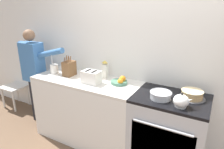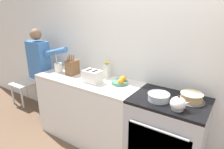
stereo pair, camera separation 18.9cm
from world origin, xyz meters
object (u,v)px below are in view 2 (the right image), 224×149
at_px(mixing_bowl, 159,97).
at_px(toaster, 92,76).
at_px(fruit_bowl, 120,82).
at_px(stove_range, 166,136).
at_px(dining_chair, 27,79).
at_px(tea_kettle, 178,104).
at_px(person_baker, 40,68).
at_px(knife_block, 72,67).
at_px(milk_carton, 107,69).
at_px(utensil_crock, 58,67).
at_px(layer_cake, 191,98).

height_order(mixing_bowl, toaster, toaster).
distance_m(mixing_bowl, fruit_bowl, 0.59).
relative_size(stove_range, dining_chair, 1.12).
bearing_deg(dining_chair, tea_kettle, -22.28).
relative_size(tea_kettle, person_baker, 0.12).
distance_m(knife_block, dining_chair, 1.61).
xyz_separation_m(stove_range, knife_block, (-1.43, 0.03, 0.57)).
bearing_deg(stove_range, mixing_bowl, -139.16).
xyz_separation_m(tea_kettle, dining_chair, (-3.06, 0.40, -0.52)).
height_order(toaster, milk_carton, milk_carton).
distance_m(milk_carton, person_baker, 1.21).
distance_m(utensil_crock, toaster, 0.69).
xyz_separation_m(knife_block, utensil_crock, (-0.25, -0.04, -0.04)).
relative_size(tea_kettle, milk_carton, 0.76).
xyz_separation_m(fruit_bowl, person_baker, (-1.47, -0.09, -0.05)).
xyz_separation_m(stove_range, dining_chair, (-2.93, 0.23, 0.01)).
height_order(stove_range, person_baker, person_baker).
bearing_deg(stove_range, toaster, -176.59).
xyz_separation_m(tea_kettle, fruit_bowl, (-0.79, 0.25, -0.03)).
xyz_separation_m(layer_cake, tea_kettle, (-0.07, -0.24, 0.02)).
bearing_deg(fruit_bowl, utensil_crock, -174.74).
distance_m(tea_kettle, person_baker, 2.27).
bearing_deg(fruit_bowl, person_baker, -176.58).
bearing_deg(tea_kettle, layer_cake, 75.08).
bearing_deg(utensil_crock, knife_block, 7.99).
distance_m(stove_range, milk_carton, 1.12).
xyz_separation_m(mixing_bowl, utensil_crock, (-1.59, 0.07, 0.03)).
distance_m(layer_cake, mixing_bowl, 0.33).
distance_m(layer_cake, fruit_bowl, 0.86).
relative_size(mixing_bowl, dining_chair, 0.28).
relative_size(fruit_bowl, person_baker, 0.14).
height_order(layer_cake, dining_chair, layer_cake).
relative_size(toaster, dining_chair, 0.30).
height_order(knife_block, utensil_crock, utensil_crock).
bearing_deg(utensil_crock, layer_cake, 2.56).
bearing_deg(fruit_bowl, tea_kettle, -17.78).
bearing_deg(mixing_bowl, toaster, 178.53).
height_order(knife_block, fruit_bowl, knife_block).
height_order(milk_carton, person_baker, person_baker).
distance_m(stove_range, dining_chair, 2.94).
bearing_deg(toaster, knife_block, 168.70).
relative_size(stove_range, utensil_crock, 2.78).
bearing_deg(milk_carton, tea_kettle, -18.37).
bearing_deg(knife_block, tea_kettle, -7.14).
height_order(fruit_bowl, person_baker, person_baker).
height_order(tea_kettle, person_baker, person_baker).
xyz_separation_m(tea_kettle, person_baker, (-2.26, 0.17, -0.08)).
bearing_deg(stove_range, knife_block, 178.90).
bearing_deg(knife_block, utensil_crock, -172.01).
relative_size(person_baker, dining_chair, 1.86).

